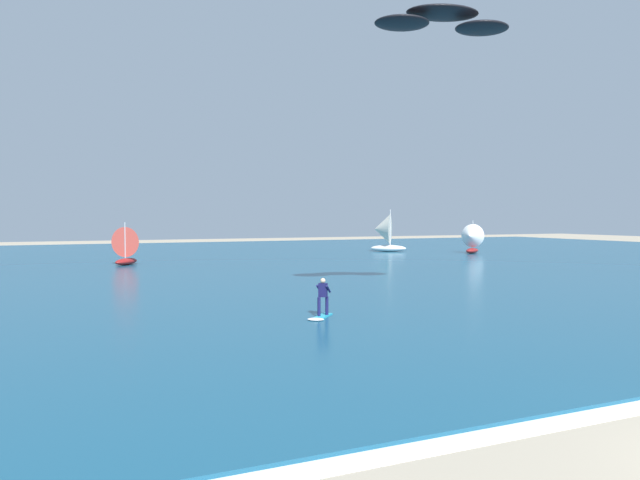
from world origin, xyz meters
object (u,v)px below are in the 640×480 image
object	(u,v)px
sailboat_leading	(471,238)
sailboat_anchored_offshore	(383,232)
sailboat_outermost	(129,245)
kite	(442,21)
kitesurfer	(322,303)

from	to	relation	value
sailboat_leading	sailboat_anchored_offshore	distance (m)	10.67
sailboat_outermost	sailboat_leading	distance (m)	38.82
kite	sailboat_anchored_offshore	xyz separation A→B (m)	(18.39, 37.75, -12.01)
kite	sailboat_outermost	size ratio (longest dim) A/B	1.96
sailboat_leading	kitesurfer	bearing A→B (deg)	-135.96
kite	sailboat_outermost	world-z (taller)	kite
sailboat_leading	kite	bearing A→B (deg)	-130.65
sailboat_anchored_offshore	kite	bearing A→B (deg)	-115.97
sailboat_outermost	sailboat_leading	size ratio (longest dim) A/B	0.99
kitesurfer	sailboat_anchored_offshore	world-z (taller)	sailboat_anchored_offshore
sailboat_anchored_offshore	kitesurfer	bearing A→B (deg)	-123.17
sailboat_anchored_offshore	sailboat_leading	bearing A→B (deg)	-43.54
sailboat_leading	sailboat_outermost	bearing A→B (deg)	-179.34
kitesurfer	kite	bearing A→B (deg)	17.39
kitesurfer	sailboat_leading	bearing A→B (deg)	44.04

